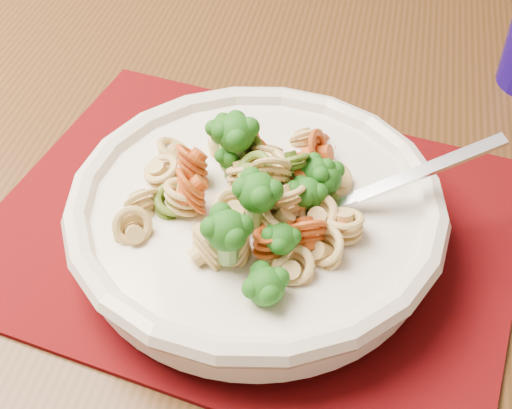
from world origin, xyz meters
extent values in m
cube|color=#4B2B15|center=(0.66, -0.55, 0.72)|extent=(1.70, 1.38, 0.04)
cube|color=#520703|center=(0.68, -0.62, 0.74)|extent=(0.50, 0.47, 0.00)
cylinder|color=silver|center=(0.68, -0.63, 0.75)|extent=(0.12, 0.12, 0.01)
cylinder|color=silver|center=(0.68, -0.63, 0.77)|extent=(0.26, 0.26, 0.03)
torus|color=silver|center=(0.68, -0.63, 0.78)|extent=(0.28, 0.28, 0.02)
camera|label=1|loc=(0.63, -1.00, 1.14)|focal=50.00mm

